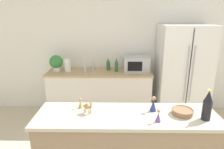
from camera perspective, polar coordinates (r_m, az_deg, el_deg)
wall_back at (r=4.09m, az=3.10°, el=7.09°), size 8.00×0.06×2.55m
back_counter at (r=4.01m, az=-3.49°, el=-5.29°), size 1.99×0.63×0.92m
refrigerator at (r=4.00m, az=19.39°, el=0.33°), size 0.91×0.72×1.79m
potted_plant at (r=3.96m, az=-15.65°, el=3.34°), size 0.25×0.25×0.31m
paper_towel_roll at (r=3.90m, az=-12.62°, el=2.60°), size 0.12×0.12×0.24m
microwave at (r=3.85m, az=6.95°, el=3.01°), size 0.48×0.37×0.28m
back_bottle_0 at (r=3.77m, az=-7.78°, el=2.89°), size 0.06×0.06×0.32m
back_bottle_1 at (r=3.88m, az=-5.49°, el=2.68°), size 0.07×0.07×0.23m
back_bottle_2 at (r=3.90m, az=-1.08°, el=3.01°), size 0.07×0.07×0.25m
back_bottle_3 at (r=3.79m, az=1.26°, el=2.78°), size 0.07×0.07×0.28m
wine_bottle at (r=2.08m, az=25.60°, el=-8.01°), size 0.08×0.08×0.30m
fruit_bowl at (r=2.14m, az=19.49°, el=-9.94°), size 0.22×0.22×0.06m
camel_figurine at (r=2.03m, az=-7.00°, el=-9.05°), size 0.11×0.08×0.13m
wise_man_figurine_blue at (r=2.11m, az=11.71°, el=-8.43°), size 0.07×0.07×0.16m
wise_man_figurine_crimson at (r=2.16m, az=-9.03°, el=-8.23°), size 0.05×0.05×0.11m
wise_man_figurine_purple at (r=1.93m, az=13.09°, el=-11.57°), size 0.05×0.05×0.13m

